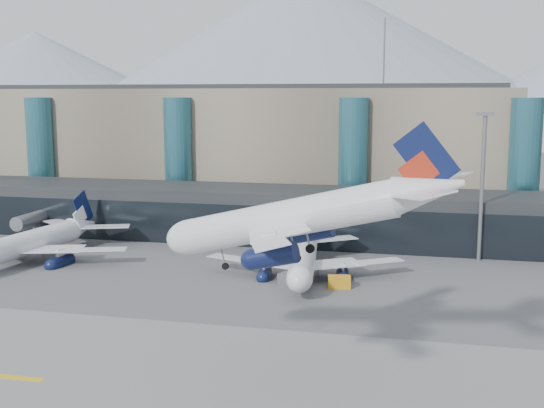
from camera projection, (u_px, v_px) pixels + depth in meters
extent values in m
plane|color=#515154|center=(237.00, 342.00, 79.09)|extent=(900.00, 900.00, 0.00)
cube|color=slate|center=(194.00, 396.00, 64.65)|extent=(400.00, 40.00, 0.04)
cube|color=gold|center=(7.00, 377.00, 69.09)|extent=(8.00, 1.00, 0.02)
cube|color=black|center=(318.00, 216.00, 134.13)|extent=(170.00, 18.00, 10.00)
cube|color=black|center=(310.00, 229.00, 125.72)|extent=(170.00, 0.40, 8.00)
cylinder|color=slate|center=(37.00, 218.00, 135.90)|extent=(2.80, 14.00, 2.80)
cube|color=slate|center=(37.00, 233.00, 136.37)|extent=(1.20, 1.20, 2.40)
cylinder|color=slate|center=(308.00, 230.00, 123.67)|extent=(2.80, 14.00, 2.80)
cube|color=slate|center=(308.00, 246.00, 124.14)|extent=(1.20, 1.20, 2.40)
cube|color=gray|center=(239.00, 150.00, 168.93)|extent=(130.00, 30.00, 30.00)
cube|color=black|center=(239.00, 87.00, 166.52)|extent=(123.50, 28.00, 1.00)
cylinder|color=#286372|center=(41.00, 156.00, 163.70)|extent=(6.40, 6.40, 28.00)
cylinder|color=#286372|center=(178.00, 159.00, 155.91)|extent=(6.40, 6.40, 28.00)
cylinder|color=#286372|center=(353.00, 163.00, 147.02)|extent=(6.40, 6.40, 28.00)
cylinder|color=#286372|center=(524.00, 167.00, 139.24)|extent=(6.40, 6.40, 28.00)
cylinder|color=slate|center=(384.00, 54.00, 157.57)|extent=(0.40, 0.40, 16.00)
cone|color=gray|center=(37.00, 84.00, 496.80)|extent=(320.00, 320.00, 75.00)
cone|color=gray|center=(307.00, 56.00, 449.60)|extent=(400.00, 400.00, 110.00)
cylinder|color=slate|center=(482.00, 189.00, 116.67)|extent=(0.70, 0.70, 25.00)
cube|color=slate|center=(485.00, 114.00, 114.68)|extent=(3.00, 1.20, 0.60)
cylinder|color=silver|center=(302.00, 204.00, 65.08)|extent=(22.05, 6.49, 3.61)
ellipsoid|color=silver|center=(200.00, 198.00, 68.89)|extent=(5.49, 4.25, 3.61)
cone|color=silver|center=(453.00, 211.00, 60.17)|extent=(6.65, 4.41, 3.61)
cube|color=silver|center=(291.00, 226.00, 57.45)|extent=(9.67, 16.42, 0.18)
cylinder|color=#0E173F|center=(284.00, 241.00, 59.90)|extent=(4.58, 2.55, 1.98)
cube|color=silver|center=(447.00, 217.00, 56.12)|extent=(5.72, 8.66, 0.14)
cube|color=silver|center=(339.00, 200.00, 71.82)|extent=(12.85, 15.94, 0.18)
cylinder|color=#0E173F|center=(323.00, 219.00, 70.81)|extent=(4.58, 2.55, 1.98)
cube|color=silver|center=(458.00, 202.00, 64.16)|extent=(7.24, 8.38, 0.14)
cube|color=#0E173F|center=(458.00, 179.00, 59.61)|extent=(5.37, 0.94, 6.35)
cube|color=#AA2814|center=(446.00, 190.00, 60.10)|extent=(3.60, 0.73, 3.47)
cylinder|color=slate|center=(230.00, 223.00, 68.11)|extent=(0.15, 0.15, 2.89)
cylinder|color=black|center=(230.00, 235.00, 68.31)|extent=(0.67, 0.31, 0.64)
cylinder|color=black|center=(304.00, 246.00, 63.32)|extent=(0.86, 0.43, 0.82)
cylinder|color=black|center=(318.00, 237.00, 67.32)|extent=(0.86, 0.43, 0.82)
cylinder|color=silver|center=(34.00, 234.00, 118.33)|extent=(7.32, 25.30, 4.14)
cone|color=silver|center=(89.00, 217.00, 133.16)|extent=(5.02, 7.61, 4.14)
cube|color=silver|center=(84.00, 239.00, 117.01)|extent=(18.84, 11.18, 0.21)
cylinder|color=#0E173F|center=(69.00, 252.00, 116.76)|extent=(2.90, 5.25, 2.28)
cube|color=silver|center=(111.00, 218.00, 131.41)|extent=(9.94, 6.60, 0.17)
cube|color=silver|center=(1.00, 232.00, 123.16)|extent=(18.31, 14.68, 0.21)
cylinder|color=#0E173F|center=(5.00, 246.00, 121.43)|extent=(2.90, 5.25, 2.28)
cube|color=silver|center=(68.00, 215.00, 134.85)|extent=(9.63, 8.28, 0.17)
cube|color=#0E173F|center=(90.00, 200.00, 132.98)|extent=(1.04, 6.16, 7.29)
cube|color=silver|center=(87.00, 208.00, 132.18)|extent=(0.82, 4.14, 3.98)
cylinder|color=black|center=(51.00, 257.00, 119.11)|extent=(0.49, 0.98, 0.94)
cylinder|color=black|center=(28.00, 254.00, 120.82)|extent=(0.49, 0.98, 0.94)
cylinder|color=silver|center=(304.00, 250.00, 107.79)|extent=(6.77, 23.01, 3.76)
ellipsoid|color=silver|center=(300.00, 267.00, 96.62)|extent=(4.44, 5.73, 3.76)
cone|color=silver|center=(308.00, 231.00, 122.12)|extent=(4.60, 6.93, 3.76)
cube|color=silver|center=(355.00, 252.00, 108.74)|extent=(16.63, 13.40, 0.19)
cylinder|color=#0E173F|center=(343.00, 266.00, 107.94)|extent=(2.66, 4.78, 2.07)
cube|color=silver|center=(333.00, 230.00, 121.67)|extent=(8.74, 7.56, 0.15)
cube|color=silver|center=(254.00, 250.00, 110.22)|extent=(17.13, 10.09, 0.19)
cylinder|color=#0E173F|center=(266.00, 264.00, 109.07)|extent=(2.66, 4.78, 2.07)
cube|color=silver|center=(283.00, 229.00, 122.50)|extent=(9.04, 5.97, 0.15)
cube|color=slate|center=(308.00, 214.00, 121.97)|extent=(0.98, 5.60, 6.62)
cube|color=silver|center=(308.00, 221.00, 121.19)|extent=(0.76, 3.76, 3.62)
cylinder|color=slate|center=(301.00, 278.00, 100.35)|extent=(0.15, 0.15, 3.01)
cylinder|color=black|center=(301.00, 287.00, 100.56)|extent=(0.33, 0.69, 0.67)
cylinder|color=black|center=(318.00, 272.00, 109.12)|extent=(0.45, 0.90, 0.86)
cylinder|color=black|center=(290.00, 271.00, 109.54)|extent=(0.45, 0.90, 0.86)
cube|color=#4E4E53|center=(292.00, 282.00, 100.71)|extent=(4.54, 3.50, 2.24)
cube|color=#4E4E53|center=(25.00, 246.00, 124.99)|extent=(3.67, 3.98, 1.99)
cube|color=orange|center=(339.00, 282.00, 101.24)|extent=(3.58, 2.30, 1.84)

